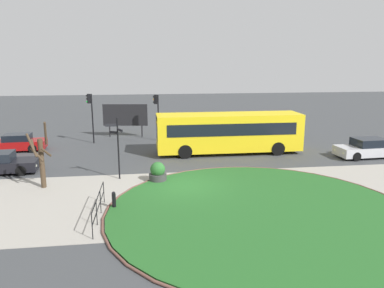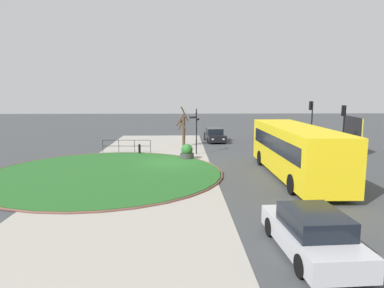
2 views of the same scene
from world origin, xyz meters
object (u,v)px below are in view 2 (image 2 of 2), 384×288
traffic_light_far (343,120)px  planter_near_signpost (187,152)px  bus_yellow (295,150)px  car_near_lane (215,135)px  street_tree_bare (183,128)px  bollard_foreground (139,149)px  billboard_left (353,129)px  signpost_directional (196,128)px  car_trailing (312,233)px  traffic_light_near (311,114)px  car_far_lane (271,134)px

traffic_light_far → planter_near_signpost: 11.66m
bus_yellow → car_near_lane: (-15.25, -3.24, -1.00)m
street_tree_bare → bollard_foreground: bearing=-41.0°
billboard_left → signpost_directional: bearing=-82.0°
bollard_foreground → bus_yellow: bus_yellow is taller
signpost_directional → street_tree_bare: street_tree_bare is taller
signpost_directional → traffic_light_far: (2.71, 10.63, 0.80)m
signpost_directional → car_trailing: bearing=9.1°
car_near_lane → car_trailing: (24.90, 0.62, 0.04)m
billboard_left → traffic_light_near: bearing=-130.8°
signpost_directional → billboard_left: bearing=90.3°
bus_yellow → traffic_light_far: traffic_light_far is taller
traffic_light_near → traffic_light_far: size_ratio=1.04×
car_far_lane → traffic_light_near: traffic_light_near is taller
bollard_foreground → bus_yellow: bearing=51.8°
bus_yellow → traffic_light_far: size_ratio=2.70×
bollard_foreground → planter_near_signpost: planter_near_signpost is taller
bollard_foreground → traffic_light_far: 15.63m
traffic_light_far → street_tree_bare: (-6.74, -11.66, -1.24)m
car_trailing → signpost_directional: bearing=6.0°
bus_yellow → car_near_lane: bearing=12.1°
bus_yellow → street_tree_bare: 13.55m
signpost_directional → street_tree_bare: bearing=-165.7°
traffic_light_far → street_tree_bare: 13.52m
traffic_light_far → bollard_foreground: bearing=88.3°
traffic_light_near → billboard_left: 3.81m
signpost_directional → traffic_light_near: (-2.81, 10.32, 0.92)m
car_far_lane → street_tree_bare: size_ratio=1.22×
car_trailing → billboard_left: bearing=-32.6°
signpost_directional → car_near_lane: (-7.37, 2.19, -1.51)m
bus_yellow → street_tree_bare: size_ratio=2.92×
bus_yellow → billboard_left: 10.81m
planter_near_signpost → car_near_lane: bearing=162.9°
traffic_light_far → street_tree_bare: bearing=68.3°
traffic_light_far → planter_near_signpost: bearing=96.1°
car_near_lane → car_trailing: 24.91m
car_trailing → car_near_lane: bearing=-1.7°
billboard_left → street_tree_bare: street_tree_bare is taller
car_far_lane → traffic_light_far: (10.99, 2.40, 2.31)m
car_trailing → traffic_light_near: size_ratio=1.07×
signpost_directional → car_trailing: 17.81m
planter_near_signpost → billboard_left: bearing=99.8°
signpost_directional → planter_near_signpost: 2.88m
planter_near_signpost → street_tree_bare: bearing=-177.7°
signpost_directional → bollard_foreground: 4.87m
bollard_foreground → car_near_lane: size_ratio=0.19×
car_trailing → traffic_light_near: bearing=-23.4°
billboard_left → planter_near_signpost: 13.80m
car_far_lane → billboard_left: (8.21, 4.52, 1.36)m
bus_yellow → billboard_left: size_ratio=2.68×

